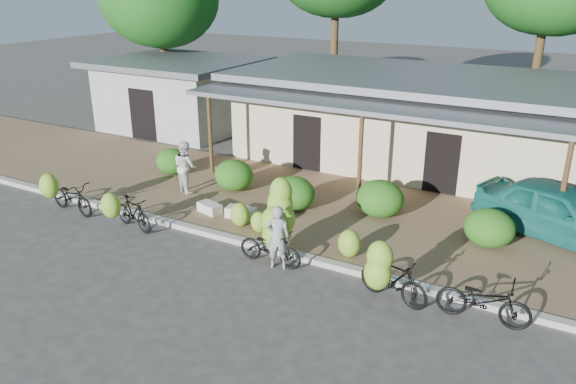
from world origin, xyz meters
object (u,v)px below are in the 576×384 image
object	(u,v)px
bike_right	(389,275)
bike_far_right	(484,300)
bike_far_left	(69,195)
bike_left	(128,211)
sack_far	(210,208)
teal_van	(560,212)
sack_near	(241,212)
bystander	(185,167)
vendor	(278,237)
bike_center	(276,228)

from	to	relation	value
bike_right	bike_far_right	bearing A→B (deg)	-67.04
bike_far_left	bike_left	xyz separation A→B (m)	(2.43, -0.04, -0.00)
sack_far	teal_van	distance (m)	9.62
sack_near	bystander	size ratio (longest dim) A/B	0.51
bystander	bike_far_right	bearing A→B (deg)	-171.47
bystander	bike_left	bearing A→B (deg)	121.09
bike_far_right	vendor	bearing A→B (deg)	87.51
bike_center	bystander	distance (m)	5.38
bike_left	vendor	size ratio (longest dim) A/B	1.01
bike_left	sack_far	distance (m)	2.35
bike_far_right	bike_left	bearing A→B (deg)	88.19
teal_van	bystander	bearing A→B (deg)	120.64
bike_far_right	sack_near	size ratio (longest dim) A/B	2.26
vendor	bystander	xyz separation A→B (m)	(-5.05, 2.81, 0.14)
bike_center	bike_left	bearing A→B (deg)	95.49
vendor	bike_center	bearing A→B (deg)	-74.04
vendor	bike_far_right	bearing A→B (deg)	158.89
bike_right	sack_far	world-z (taller)	bike_right
bike_center	vendor	size ratio (longest dim) A/B	1.28
bike_left	bystander	size ratio (longest dim) A/B	0.98
bike_far_left	bike_right	distance (m)	10.01
bike_far_right	bystander	distance (m)	10.24
bike_far_left	sack_near	xyz separation A→B (m)	(4.78, 2.00, -0.31)
sack_near	bystander	world-z (taller)	bystander
bike_far_left	vendor	distance (m)	7.12
bike_left	teal_van	bearing A→B (deg)	-51.77
bike_center	bystander	bearing A→B (deg)	61.73
sack_near	teal_van	world-z (taller)	teal_van
bike_far_left	vendor	bearing A→B (deg)	-81.81
bike_far_left	bike_left	bearing A→B (deg)	-83.76
vendor	bystander	size ratio (longest dim) A/B	0.97
bike_far_right	sack_near	world-z (taller)	bike_far_right
bike_far_left	bike_center	size ratio (longest dim) A/B	0.93
bike_far_right	bike_center	bearing A→B (deg)	83.57
vendor	bystander	bearing A→B (deg)	-50.76
vendor	sack_near	bearing A→B (deg)	-60.47
bike_center	vendor	xyz separation A→B (m)	(0.27, -0.35, -0.03)
bike_center	teal_van	bearing A→B (deg)	-54.30
bike_right	sack_far	distance (m)	6.56
bike_center	bike_right	size ratio (longest dim) A/B	1.19
sack_near	teal_van	xyz separation A→B (m)	(8.09, 2.96, 0.60)
bike_far_left	bike_left	world-z (taller)	bike_far_left
bike_center	vendor	bearing A→B (deg)	-143.40
bike_left	teal_van	distance (m)	11.58
bystander	bike_right	bearing A→B (deg)	-177.00
vendor	teal_van	world-z (taller)	vendor
bike_right	bike_far_right	xyz separation A→B (m)	(1.91, 0.32, -0.20)
bike_left	vendor	xyz separation A→B (m)	(4.69, 0.16, 0.24)
bike_right	sack_far	size ratio (longest dim) A/B	2.34
bike_right	teal_van	distance (m)	5.85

